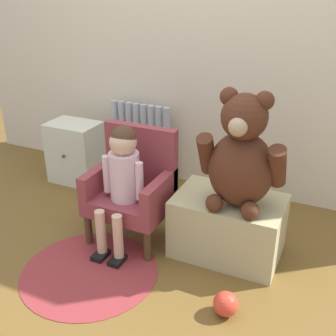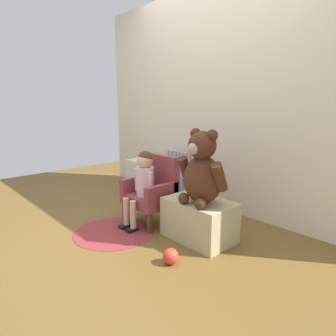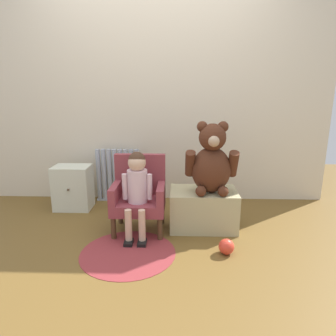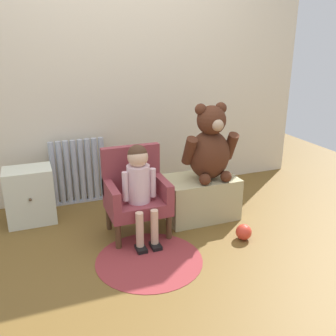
{
  "view_description": "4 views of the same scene",
  "coord_description": "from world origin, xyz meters",
  "px_view_note": "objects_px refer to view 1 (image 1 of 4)",
  "views": [
    {
      "loc": [
        1.02,
        -1.47,
        1.47
      ],
      "look_at": [
        0.14,
        0.44,
        0.48
      ],
      "focal_mm": 45.0,
      "sensor_mm": 36.0,
      "label": 1
    },
    {
      "loc": [
        2.12,
        -1.36,
        1.17
      ],
      "look_at": [
        0.15,
        0.43,
        0.59
      ],
      "focal_mm": 32.0,
      "sensor_mm": 36.0,
      "label": 2
    },
    {
      "loc": [
        0.26,
        -2.06,
        1.21
      ],
      "look_at": [
        0.17,
        0.42,
        0.57
      ],
      "focal_mm": 32.0,
      "sensor_mm": 36.0,
      "label": 3
    },
    {
      "loc": [
        -0.79,
        -2.11,
        1.45
      ],
      "look_at": [
        0.19,
        0.44,
        0.49
      ],
      "focal_mm": 40.0,
      "sensor_mm": 36.0,
      "label": 4
    }
  ],
  "objects_px": {
    "small_dresser": "(76,152)",
    "toy_ball": "(226,304)",
    "radiator": "(141,142)",
    "floor_rug": "(90,272)",
    "child_figure": "(122,171)",
    "low_bench": "(228,226)",
    "child_armchair": "(133,186)",
    "large_teddy_bear": "(241,157)"
  },
  "relations": [
    {
      "from": "small_dresser",
      "to": "toy_ball",
      "type": "xyz_separation_m",
      "value": [
        1.47,
        -0.88,
        -0.17
      ]
    },
    {
      "from": "radiator",
      "to": "floor_rug",
      "type": "relative_size",
      "value": 0.81
    },
    {
      "from": "small_dresser",
      "to": "child_figure",
      "type": "distance_m",
      "value": 0.98
    },
    {
      "from": "small_dresser",
      "to": "low_bench",
      "type": "xyz_separation_m",
      "value": [
        1.33,
        -0.41,
        -0.06
      ]
    },
    {
      "from": "low_bench",
      "to": "floor_rug",
      "type": "xyz_separation_m",
      "value": [
        -0.61,
        -0.48,
        -0.17
      ]
    },
    {
      "from": "radiator",
      "to": "child_armchair",
      "type": "height_order",
      "value": "child_armchair"
    },
    {
      "from": "radiator",
      "to": "small_dresser",
      "type": "relative_size",
      "value": 1.29
    },
    {
      "from": "small_dresser",
      "to": "radiator",
      "type": "bearing_deg",
      "value": 29.76
    },
    {
      "from": "child_armchair",
      "to": "low_bench",
      "type": "height_order",
      "value": "child_armchair"
    },
    {
      "from": "radiator",
      "to": "low_bench",
      "type": "relative_size",
      "value": 1.0
    },
    {
      "from": "small_dresser",
      "to": "low_bench",
      "type": "height_order",
      "value": "small_dresser"
    },
    {
      "from": "radiator",
      "to": "toy_ball",
      "type": "bearing_deg",
      "value": -47.12
    },
    {
      "from": "child_armchair",
      "to": "child_figure",
      "type": "xyz_separation_m",
      "value": [
        -0.0,
        -0.11,
        0.15
      ]
    },
    {
      "from": "radiator",
      "to": "floor_rug",
      "type": "xyz_separation_m",
      "value": [
        0.29,
        -1.14,
        -0.29
      ]
    },
    {
      "from": "large_teddy_bear",
      "to": "child_figure",
      "type": "bearing_deg",
      "value": -168.84
    },
    {
      "from": "child_armchair",
      "to": "child_figure",
      "type": "height_order",
      "value": "child_figure"
    },
    {
      "from": "small_dresser",
      "to": "child_figure",
      "type": "bearing_deg",
      "value": -37.12
    },
    {
      "from": "child_armchair",
      "to": "toy_ball",
      "type": "xyz_separation_m",
      "value": [
        0.72,
        -0.42,
        -0.27
      ]
    },
    {
      "from": "small_dresser",
      "to": "large_teddy_bear",
      "type": "bearing_deg",
      "value": -17.99
    },
    {
      "from": "floor_rug",
      "to": "toy_ball",
      "type": "relative_size",
      "value": 6.13
    },
    {
      "from": "child_armchair",
      "to": "toy_ball",
      "type": "height_order",
      "value": "child_armchair"
    },
    {
      "from": "child_armchair",
      "to": "large_teddy_bear",
      "type": "bearing_deg",
      "value": 1.3
    },
    {
      "from": "floor_rug",
      "to": "large_teddy_bear",
      "type": "bearing_deg",
      "value": 33.63
    },
    {
      "from": "low_bench",
      "to": "radiator",
      "type": "bearing_deg",
      "value": 143.96
    },
    {
      "from": "floor_rug",
      "to": "radiator",
      "type": "bearing_deg",
      "value": 104.3
    },
    {
      "from": "toy_ball",
      "to": "child_armchair",
      "type": "bearing_deg",
      "value": 149.91
    },
    {
      "from": "radiator",
      "to": "small_dresser",
      "type": "xyz_separation_m",
      "value": [
        -0.43,
        -0.25,
        -0.06
      ]
    },
    {
      "from": "low_bench",
      "to": "floor_rug",
      "type": "bearing_deg",
      "value": -141.6
    },
    {
      "from": "radiator",
      "to": "low_bench",
      "type": "bearing_deg",
      "value": -36.04
    },
    {
      "from": "large_teddy_bear",
      "to": "floor_rug",
      "type": "bearing_deg",
      "value": -146.37
    },
    {
      "from": "radiator",
      "to": "child_figure",
      "type": "xyz_separation_m",
      "value": [
        0.33,
        -0.82,
        0.18
      ]
    },
    {
      "from": "small_dresser",
      "to": "low_bench",
      "type": "bearing_deg",
      "value": -17.11
    },
    {
      "from": "radiator",
      "to": "large_teddy_bear",
      "type": "xyz_separation_m",
      "value": [
        0.96,
        -0.7,
        0.33
      ]
    },
    {
      "from": "child_figure",
      "to": "small_dresser",
      "type": "bearing_deg",
      "value": 142.88
    },
    {
      "from": "child_figure",
      "to": "floor_rug",
      "type": "bearing_deg",
      "value": -96.85
    },
    {
      "from": "small_dresser",
      "to": "large_teddy_bear",
      "type": "xyz_separation_m",
      "value": [
        1.39,
        -0.45,
        0.39
      ]
    },
    {
      "from": "large_teddy_bear",
      "to": "child_armchair",
      "type": "bearing_deg",
      "value": -178.7
    },
    {
      "from": "child_figure",
      "to": "large_teddy_bear",
      "type": "relative_size",
      "value": 1.17
    },
    {
      "from": "low_bench",
      "to": "toy_ball",
      "type": "bearing_deg",
      "value": -72.95
    },
    {
      "from": "large_teddy_bear",
      "to": "floor_rug",
      "type": "distance_m",
      "value": 1.01
    },
    {
      "from": "child_figure",
      "to": "radiator",
      "type": "bearing_deg",
      "value": 111.85
    },
    {
      "from": "child_figure",
      "to": "toy_ball",
      "type": "distance_m",
      "value": 0.88
    }
  ]
}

